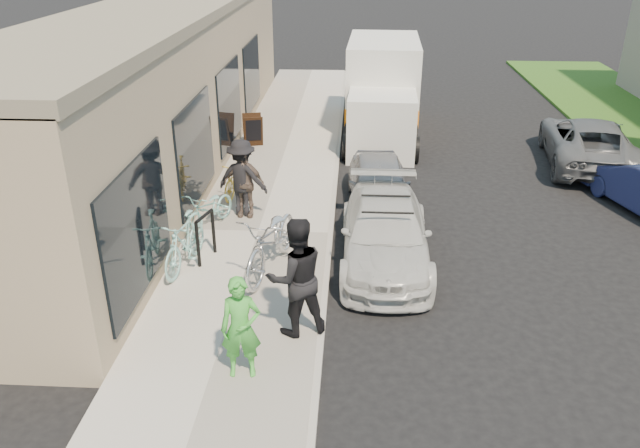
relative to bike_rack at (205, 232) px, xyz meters
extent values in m
plane|color=black|center=(2.81, -1.69, -0.73)|extent=(120.00, 120.00, 0.00)
cube|color=#B4ADA2|center=(0.81, 1.31, -0.65)|extent=(3.00, 34.00, 0.15)
cube|color=#A09B92|center=(2.36, 1.31, -0.66)|extent=(0.12, 34.00, 0.13)
cube|color=tan|center=(-2.44, 6.31, 1.27)|extent=(3.50, 20.00, 4.00)
cube|color=#796F5B|center=(-2.44, 6.31, 3.37)|extent=(3.60, 20.00, 0.25)
cube|color=black|center=(-0.67, -1.69, 0.87)|extent=(0.06, 3.00, 2.20)
cube|color=black|center=(-0.67, 2.31, 0.87)|extent=(0.06, 3.00, 2.20)
cube|color=black|center=(-0.67, 6.31, 0.87)|extent=(0.06, 3.00, 2.20)
cube|color=black|center=(-0.67, 10.31, 0.87)|extent=(0.06, 3.00, 2.20)
cylinder|color=black|center=(-0.09, -0.30, -0.12)|extent=(0.07, 0.07, 0.93)
cylinder|color=black|center=(0.09, 0.30, -0.12)|extent=(0.07, 0.07, 0.93)
cylinder|color=black|center=(0.00, 0.00, 0.35)|extent=(0.24, 0.61, 0.07)
cube|color=black|center=(-0.15, 7.00, -0.11)|extent=(0.60, 0.36, 0.92)
cube|color=black|center=(-0.23, 7.32, -0.11)|extent=(0.60, 0.36, 0.92)
cube|color=black|center=(-0.14, 6.96, -0.07)|extent=(0.47, 0.26, 0.66)
imported|color=silver|center=(3.48, 0.41, -0.12)|extent=(1.75, 4.24, 1.23)
cylinder|color=black|center=(3.48, -0.05, 0.52)|extent=(0.97, 0.04, 0.04)
cylinder|color=black|center=(3.48, 0.77, 0.52)|extent=(0.97, 0.04, 0.04)
imported|color=#98989D|center=(3.43, 3.09, -0.13)|extent=(1.50, 3.56, 1.20)
cube|color=silver|center=(3.60, 6.84, 0.18)|extent=(1.99, 1.99, 1.82)
cube|color=black|center=(3.60, 6.84, 0.57)|extent=(1.77, 0.13, 0.86)
cube|color=silver|center=(3.71, 9.71, 0.76)|extent=(2.36, 4.11, 2.78)
cube|color=orange|center=(3.71, 9.71, 0.13)|extent=(2.38, 4.13, 0.53)
cylinder|color=black|center=(2.62, 6.40, -0.35)|extent=(0.27, 0.78, 0.77)
cylinder|color=black|center=(4.54, 6.32, -0.35)|extent=(0.27, 0.78, 0.77)
cylinder|color=black|center=(2.66, 7.45, -0.35)|extent=(0.27, 0.78, 0.77)
cylinder|color=black|center=(4.58, 7.38, -0.35)|extent=(0.27, 0.78, 0.77)
cylinder|color=black|center=(2.81, 11.09, -0.35)|extent=(0.27, 0.78, 0.77)
cylinder|color=black|center=(4.72, 11.02, -0.35)|extent=(0.27, 0.78, 0.77)
imported|color=#57595C|center=(9.35, 6.42, -0.07)|extent=(2.87, 5.03, 1.32)
imported|color=silver|center=(1.34, -0.34, 0.04)|extent=(1.36, 2.49, 1.24)
imported|color=green|center=(1.29, -3.42, 0.21)|extent=(0.61, 0.44, 1.58)
imported|color=black|center=(1.97, -2.30, 0.41)|extent=(1.18, 1.06, 1.98)
imported|color=#88CBC2|center=(-0.33, -0.33, -0.06)|extent=(0.78, 1.80, 1.05)
imported|color=#88CBC2|center=(-0.24, 1.43, -0.15)|extent=(1.17, 1.73, 0.86)
imported|color=gold|center=(0.03, 3.24, -0.13)|extent=(0.74, 1.56, 0.90)
imported|color=black|center=(0.36, 2.17, 0.30)|extent=(1.26, 0.90, 1.76)
imported|color=brown|center=(0.41, 2.11, 0.19)|extent=(0.92, 0.42, 1.54)
camera|label=1|loc=(2.82, -10.64, 5.29)|focal=35.00mm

